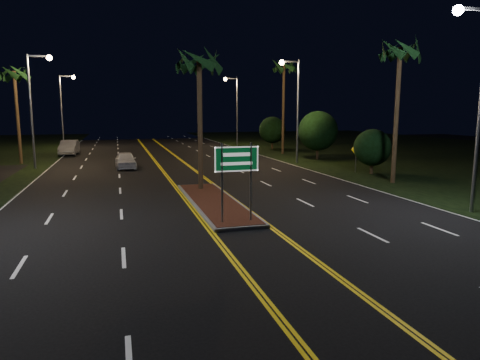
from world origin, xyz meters
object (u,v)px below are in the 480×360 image
object	(u,v)px
shrub_near	(372,148)
shrub_far	(272,130)
streetlight_right_far	(234,103)
shrub_mid	(318,131)
streetlight_left_far	(64,103)
palm_median	(199,62)
car_near	(125,159)
streetlight_left_mid	(35,98)
palm_left_far	(14,74)
streetlight_right_mid	(294,99)
car_far	(69,146)
warning_sign	(356,154)
streetlight_right_near	(475,86)
palm_right_far	(284,68)
highway_sign	(237,166)
palm_right_near	(400,52)
median_island	(214,202)

from	to	relation	value
shrub_near	shrub_far	xyz separation A→B (m)	(0.30, 22.00, 0.39)
streetlight_right_far	shrub_mid	xyz separation A→B (m)	(3.39, -18.00, -2.93)
streetlight_left_far	shrub_near	bearing A→B (deg)	-51.21
palm_median	car_near	size ratio (longest dim) A/B	1.77
streetlight_left_mid	shrub_far	size ratio (longest dim) A/B	2.27
palm_left_far	car_near	xyz separation A→B (m)	(8.84, -5.74, -6.96)
streetlight_right_far	streetlight_right_mid	bearing A→B (deg)	-90.00
car_far	warning_sign	size ratio (longest dim) A/B	2.43
streetlight_right_near	shrub_mid	xyz separation A→B (m)	(3.39, 22.00, -2.93)
streetlight_right_mid	shrub_far	xyz separation A→B (m)	(3.19, 14.00, -3.32)
palm_left_far	palm_right_far	distance (m)	25.72
highway_sign	palm_right_far	bearing A→B (deg)	64.80
streetlight_left_mid	palm_right_far	world-z (taller)	palm_right_far
highway_sign	streetlight_left_mid	distance (m)	23.93
streetlight_left_mid	shrub_mid	world-z (taller)	streetlight_left_mid
streetlight_left_far	warning_sign	size ratio (longest dim) A/B	4.04
shrub_mid	shrub_far	size ratio (longest dim) A/B	1.17
highway_sign	shrub_far	size ratio (longest dim) A/B	0.81
shrub_mid	palm_right_near	bearing A→B (deg)	-96.12
car_far	streetlight_right_mid	bearing A→B (deg)	-31.14
streetlight_left_mid	streetlight_right_far	size ratio (longest dim) A/B	1.00
streetlight_left_far	streetlight_right_mid	world-z (taller)	same
streetlight_right_far	shrub_far	size ratio (longest dim) A/B	2.27
median_island	palm_left_far	world-z (taller)	palm_left_far
streetlight_right_mid	palm_right_near	xyz separation A→B (m)	(1.89, -12.00, 2.56)
highway_sign	palm_median	size ratio (longest dim) A/B	0.39
highway_sign	streetlight_right_near	xyz separation A→B (m)	(10.61, -0.80, 3.25)
streetlight_left_far	streetlight_right_mid	distance (m)	30.57
streetlight_right_near	shrub_mid	bearing A→B (deg)	81.25
median_island	streetlight_right_mid	bearing A→B (deg)	54.72
palm_right_near	warning_sign	size ratio (longest dim) A/B	4.18
streetlight_left_mid	highway_sign	bearing A→B (deg)	-63.41
streetlight_left_mid	palm_right_far	xyz separation A→B (m)	(23.41, 6.00, 3.49)
streetlight_left_mid	shrub_near	size ratio (longest dim) A/B	2.73
streetlight_left_far	car_far	bearing A→B (deg)	-82.69
median_island	highway_sign	xyz separation A→B (m)	(0.00, -4.20, 2.32)
streetlight_left_mid	shrub_mid	distance (m)	24.79
highway_sign	palm_left_far	world-z (taller)	palm_left_far
median_island	car_far	world-z (taller)	car_far
shrub_mid	warning_sign	distance (m)	9.17
highway_sign	streetlight_right_near	distance (m)	11.13
shrub_near	highway_sign	bearing A→B (deg)	-140.31
streetlight_right_far	palm_median	world-z (taller)	streetlight_right_far
shrub_far	highway_sign	bearing A→B (deg)	-112.57
car_far	palm_median	bearing A→B (deg)	-66.68
median_island	streetlight_right_mid	distance (m)	19.20
palm_right_near	car_far	world-z (taller)	palm_right_near
streetlight_right_far	palm_right_far	size ratio (longest dim) A/B	0.87
palm_left_far	warning_sign	distance (m)	29.38
highway_sign	shrub_near	xyz separation A→B (m)	(13.50, 11.20, -0.46)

